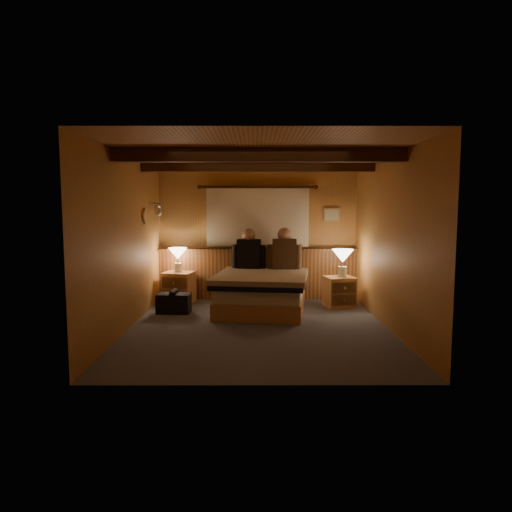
{
  "coord_description": "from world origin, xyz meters",
  "views": [
    {
      "loc": [
        -0.04,
        -6.26,
        1.67
      ],
      "look_at": [
        -0.03,
        0.4,
        0.97
      ],
      "focal_mm": 32.0,
      "sensor_mm": 36.0,
      "label": 1
    }
  ],
  "objects_px": {
    "lamp_right": "(343,258)",
    "person_left": "(249,252)",
    "nightstand_right": "(339,292)",
    "duffel_bag": "(174,303)",
    "nightstand_left": "(179,287)",
    "person_right": "(284,252)",
    "lamp_left": "(178,255)",
    "bed": "(262,291)"
  },
  "relations": [
    {
      "from": "person_left",
      "to": "bed",
      "type": "bearing_deg",
      "value": -63.72
    },
    {
      "from": "lamp_right",
      "to": "person_left",
      "type": "distance_m",
      "value": 1.62
    },
    {
      "from": "nightstand_right",
      "to": "lamp_right",
      "type": "xyz_separation_m",
      "value": [
        0.04,
        -0.02,
        0.59
      ]
    },
    {
      "from": "duffel_bag",
      "to": "lamp_left",
      "type": "bearing_deg",
      "value": 98.32
    },
    {
      "from": "lamp_left",
      "to": "person_right",
      "type": "relative_size",
      "value": 0.58
    },
    {
      "from": "nightstand_left",
      "to": "nightstand_right",
      "type": "height_order",
      "value": "nightstand_left"
    },
    {
      "from": "duffel_bag",
      "to": "lamp_right",
      "type": "bearing_deg",
      "value": 12.61
    },
    {
      "from": "lamp_left",
      "to": "person_left",
      "type": "height_order",
      "value": "person_left"
    },
    {
      "from": "person_left",
      "to": "duffel_bag",
      "type": "xyz_separation_m",
      "value": [
        -1.19,
        -0.77,
        -0.75
      ]
    },
    {
      "from": "nightstand_right",
      "to": "person_right",
      "type": "relative_size",
      "value": 0.74
    },
    {
      "from": "lamp_right",
      "to": "nightstand_left",
      "type": "bearing_deg",
      "value": 172.32
    },
    {
      "from": "lamp_left",
      "to": "duffel_bag",
      "type": "height_order",
      "value": "lamp_left"
    },
    {
      "from": "person_right",
      "to": "duffel_bag",
      "type": "distance_m",
      "value": 2.08
    },
    {
      "from": "bed",
      "to": "nightstand_right",
      "type": "relative_size",
      "value": 3.66
    },
    {
      "from": "bed",
      "to": "person_right",
      "type": "bearing_deg",
      "value": 61.86
    },
    {
      "from": "nightstand_left",
      "to": "lamp_right",
      "type": "bearing_deg",
      "value": 4.32
    },
    {
      "from": "nightstand_right",
      "to": "lamp_right",
      "type": "relative_size",
      "value": 1.16
    },
    {
      "from": "person_left",
      "to": "person_right",
      "type": "relative_size",
      "value": 0.98
    },
    {
      "from": "nightstand_left",
      "to": "duffel_bag",
      "type": "distance_m",
      "value": 0.81
    },
    {
      "from": "bed",
      "to": "person_right",
      "type": "xyz_separation_m",
      "value": [
        0.39,
        0.54,
        0.59
      ]
    },
    {
      "from": "nightstand_left",
      "to": "nightstand_right",
      "type": "relative_size",
      "value": 1.06
    },
    {
      "from": "lamp_right",
      "to": "person_left",
      "type": "height_order",
      "value": "person_left"
    },
    {
      "from": "bed",
      "to": "duffel_bag",
      "type": "relative_size",
      "value": 3.7
    },
    {
      "from": "bed",
      "to": "lamp_right",
      "type": "relative_size",
      "value": 4.24
    },
    {
      "from": "lamp_left",
      "to": "bed",
      "type": "bearing_deg",
      "value": -23.57
    },
    {
      "from": "lamp_right",
      "to": "person_right",
      "type": "relative_size",
      "value": 0.63
    },
    {
      "from": "person_right",
      "to": "bed",
      "type": "bearing_deg",
      "value": -122.84
    },
    {
      "from": "nightstand_right",
      "to": "person_right",
      "type": "height_order",
      "value": "person_right"
    },
    {
      "from": "bed",
      "to": "lamp_left",
      "type": "bearing_deg",
      "value": 164.41
    },
    {
      "from": "lamp_left",
      "to": "person_left",
      "type": "bearing_deg",
      "value": -1.79
    },
    {
      "from": "nightstand_right",
      "to": "lamp_left",
      "type": "bearing_deg",
      "value": 160.62
    },
    {
      "from": "nightstand_right",
      "to": "lamp_right",
      "type": "distance_m",
      "value": 0.59
    },
    {
      "from": "nightstand_left",
      "to": "lamp_right",
      "type": "distance_m",
      "value": 2.91
    },
    {
      "from": "person_left",
      "to": "person_right",
      "type": "bearing_deg",
      "value": -0.44
    },
    {
      "from": "bed",
      "to": "duffel_bag",
      "type": "height_order",
      "value": "bed"
    },
    {
      "from": "lamp_right",
      "to": "duffel_bag",
      "type": "bearing_deg",
      "value": -171.33
    },
    {
      "from": "nightstand_left",
      "to": "lamp_left",
      "type": "xyz_separation_m",
      "value": [
        -0.01,
        0.01,
        0.57
      ]
    },
    {
      "from": "nightstand_left",
      "to": "lamp_left",
      "type": "distance_m",
      "value": 0.57
    },
    {
      "from": "duffel_bag",
      "to": "person_right",
      "type": "bearing_deg",
      "value": 25.11
    },
    {
      "from": "nightstand_left",
      "to": "lamp_left",
      "type": "relative_size",
      "value": 1.35
    },
    {
      "from": "nightstand_left",
      "to": "nightstand_right",
      "type": "bearing_deg",
      "value": 4.69
    },
    {
      "from": "nightstand_right",
      "to": "person_right",
      "type": "xyz_separation_m",
      "value": [
        -0.92,
        0.25,
        0.66
      ]
    }
  ]
}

